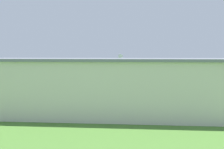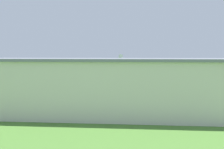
{
  "view_description": "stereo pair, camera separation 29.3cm",
  "coord_description": "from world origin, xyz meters",
  "px_view_note": "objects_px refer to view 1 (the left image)",
  "views": [
    {
      "loc": [
        -1.53,
        88.56,
        8.19
      ],
      "look_at": [
        4.4,
        13.15,
        3.89
      ],
      "focal_mm": 59.17,
      "sensor_mm": 36.0,
      "label": 1
    },
    {
      "loc": [
        -1.82,
        88.53,
        8.19
      ],
      "look_at": [
        4.4,
        13.15,
        3.89
      ],
      "focal_mm": 59.17,
      "sensor_mm": 36.0,
      "label": 2
    }
  ],
  "objects_px": {
    "hangar": "(112,87)",
    "car_white": "(19,98)",
    "person_crossing_taxiway": "(224,99)",
    "person_watching_takeoff": "(194,96)",
    "biplane": "(110,63)"
  },
  "relations": [
    {
      "from": "biplane",
      "to": "person_crossing_taxiway",
      "type": "distance_m",
      "value": 37.16
    },
    {
      "from": "hangar",
      "to": "person_watching_takeoff",
      "type": "distance_m",
      "value": 21.02
    },
    {
      "from": "person_crossing_taxiway",
      "to": "car_white",
      "type": "bearing_deg",
      "value": 1.78
    },
    {
      "from": "person_watching_takeoff",
      "to": "car_white",
      "type": "bearing_deg",
      "value": 8.99
    },
    {
      "from": "car_white",
      "to": "person_crossing_taxiway",
      "type": "height_order",
      "value": "car_white"
    },
    {
      "from": "hangar",
      "to": "biplane",
      "type": "relative_size",
      "value": 3.85
    },
    {
      "from": "person_watching_takeoff",
      "to": "person_crossing_taxiway",
      "type": "xyz_separation_m",
      "value": [
        -4.26,
        3.6,
        -0.01
      ]
    },
    {
      "from": "biplane",
      "to": "car_white",
      "type": "relative_size",
      "value": 1.89
    },
    {
      "from": "hangar",
      "to": "person_watching_takeoff",
      "type": "height_order",
      "value": "hangar"
    },
    {
      "from": "car_white",
      "to": "person_crossing_taxiway",
      "type": "bearing_deg",
      "value": -178.22
    },
    {
      "from": "biplane",
      "to": "person_crossing_taxiway",
      "type": "relative_size",
      "value": 5.52
    },
    {
      "from": "car_white",
      "to": "person_crossing_taxiway",
      "type": "xyz_separation_m",
      "value": [
        -33.61,
        -1.05,
        -0.04
      ]
    },
    {
      "from": "person_crossing_taxiway",
      "to": "person_watching_takeoff",
      "type": "bearing_deg",
      "value": -40.17
    },
    {
      "from": "person_watching_takeoff",
      "to": "hangar",
      "type": "bearing_deg",
      "value": 51.77
    },
    {
      "from": "hangar",
      "to": "car_white",
      "type": "distance_m",
      "value": 20.42
    }
  ]
}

